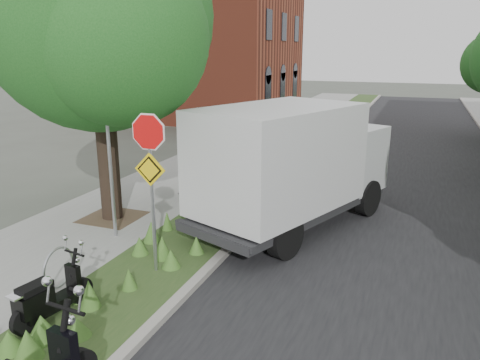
# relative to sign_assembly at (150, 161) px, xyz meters

# --- Properties ---
(ground) EXTENTS (120.00, 120.00, 0.00)m
(ground) POSITION_rel_sign_assembly_xyz_m (1.40, -0.58, -2.33)
(ground) COLOR #4C5147
(ground) RESTS_ON ground
(sidewalk_near) EXTENTS (3.50, 60.00, 0.12)m
(sidewalk_near) POSITION_rel_sign_assembly_xyz_m (-2.85, 9.42, -2.27)
(sidewalk_near) COLOR gray
(sidewalk_near) RESTS_ON ground
(verge) EXTENTS (2.00, 60.00, 0.12)m
(verge) POSITION_rel_sign_assembly_xyz_m (-0.10, 9.42, -2.27)
(verge) COLOR #29461E
(verge) RESTS_ON ground
(kerb_near) EXTENTS (0.20, 60.00, 0.13)m
(kerb_near) POSITION_rel_sign_assembly_xyz_m (0.90, 9.42, -2.26)
(kerb_near) COLOR #9E9991
(kerb_near) RESTS_ON ground
(road) EXTENTS (7.00, 60.00, 0.01)m
(road) POSITION_rel_sign_assembly_xyz_m (4.40, 9.42, -2.32)
(road) COLOR black
(road) RESTS_ON ground
(street_tree_main) EXTENTS (6.21, 5.54, 7.66)m
(street_tree_main) POSITION_rel_sign_assembly_xyz_m (-2.68, 2.28, 2.48)
(street_tree_main) COLOR black
(street_tree_main) RESTS_ON ground
(bare_post) EXTENTS (0.08, 0.08, 4.00)m
(bare_post) POSITION_rel_sign_assembly_xyz_m (-1.80, 1.22, -0.21)
(bare_post) COLOR #A5A8AD
(bare_post) RESTS_ON ground
(bike_hoop) EXTENTS (0.06, 0.78, 0.77)m
(bike_hoop) POSITION_rel_sign_assembly_xyz_m (-1.30, -1.18, -1.83)
(bike_hoop) COLOR #A5A8AD
(bike_hoop) RESTS_ON ground
(sign_assembly) EXTENTS (0.94, 0.08, 3.22)m
(sign_assembly) POSITION_rel_sign_assembly_xyz_m (0.00, 0.00, 0.00)
(sign_assembly) COLOR #A5A8AD
(sign_assembly) RESTS_ON ground
(brick_building) EXTENTS (9.40, 10.40, 8.30)m
(brick_building) POSITION_rel_sign_assembly_xyz_m (-8.10, 21.42, 1.88)
(brick_building) COLOR maroon
(brick_building) RESTS_ON ground
(scooter_near) EXTENTS (0.48, 1.52, 0.73)m
(scooter_near) POSITION_rel_sign_assembly_xyz_m (-0.68, -2.20, -1.85)
(scooter_near) COLOR black
(scooter_near) RESTS_ON ground
(box_truck) EXTENTS (4.15, 6.18, 2.62)m
(box_truck) POSITION_rel_sign_assembly_xyz_m (1.78, 3.53, -0.62)
(box_truck) COLOR #262628
(box_truck) RESTS_ON ground
(utility_cabinet) EXTENTS (1.15, 0.96, 1.31)m
(utility_cabinet) POSITION_rel_sign_assembly_xyz_m (-1.40, 4.72, -1.58)
(utility_cabinet) COLOR #262628
(utility_cabinet) RESTS_ON ground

